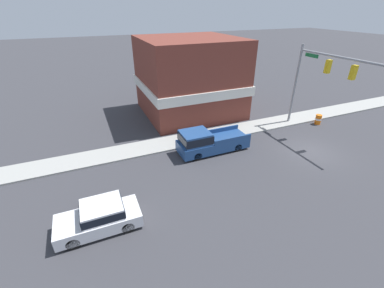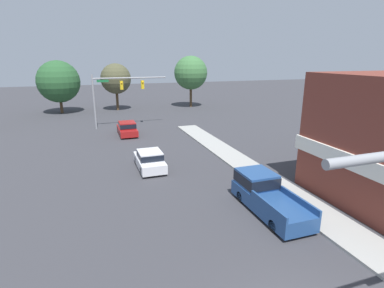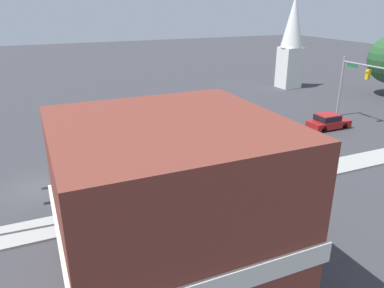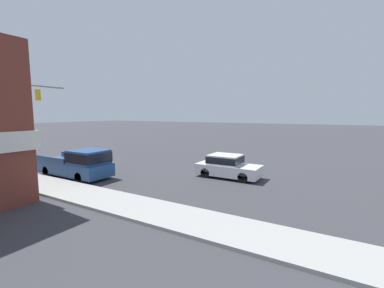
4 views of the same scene
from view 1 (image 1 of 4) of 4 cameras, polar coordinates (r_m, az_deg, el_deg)
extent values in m
plane|color=#38383D|center=(22.89, 24.91, -1.48)|extent=(200.00, 200.00, 0.00)
cube|color=#9E9E99|center=(26.46, 16.28, 4.26)|extent=(2.40, 60.00, 0.14)
cylinder|color=gray|center=(26.66, 21.92, 11.91)|extent=(0.22, 0.22, 7.44)
cylinder|color=gray|center=(23.43, 30.18, 16.32)|extent=(7.98, 0.18, 0.18)
cube|color=gold|center=(24.14, 27.97, 14.96)|extent=(0.36, 0.36, 1.05)
sphere|color=green|center=(24.24, 28.46, 15.66)|extent=(0.22, 0.22, 0.22)
cube|color=gold|center=(22.80, 32.21, 13.29)|extent=(0.36, 0.36, 1.05)
sphere|color=green|center=(22.90, 32.72, 14.04)|extent=(0.22, 0.22, 0.22)
cube|color=#196B38|center=(25.26, 25.06, 17.40)|extent=(1.40, 0.04, 0.30)
cylinder|color=black|center=(14.40, -24.95, -19.43)|extent=(0.22, 0.66, 0.66)
cylinder|color=black|center=(15.62, -25.05, -15.03)|extent=(0.22, 0.66, 0.66)
cylinder|color=black|center=(14.29, -14.06, -17.50)|extent=(0.22, 0.66, 0.66)
cylinder|color=black|center=(15.52, -15.23, -13.26)|extent=(0.22, 0.66, 0.66)
cube|color=silver|center=(14.75, -19.97, -15.70)|extent=(1.90, 4.24, 0.71)
cube|color=silver|center=(14.30, -19.39, -13.55)|extent=(1.75, 2.04, 0.64)
cube|color=black|center=(14.30, -19.39, -13.55)|extent=(1.77, 2.12, 0.45)
cylinder|color=black|center=(19.42, 1.28, -2.81)|extent=(0.22, 0.66, 0.66)
cylinder|color=black|center=(20.88, -0.79, -0.41)|extent=(0.22, 0.66, 0.66)
cylinder|color=black|center=(20.94, 10.13, -0.80)|extent=(0.22, 0.66, 0.66)
cylinder|color=black|center=(22.30, 7.64, 1.31)|extent=(0.22, 0.66, 0.66)
cube|color=navy|center=(20.68, 4.71, 0.06)|extent=(2.05, 5.70, 0.85)
cube|color=navy|center=(19.67, 0.75, 1.44)|extent=(1.95, 2.17, 0.89)
cube|color=black|center=(19.67, 0.75, 1.44)|extent=(1.97, 2.25, 0.63)
cube|color=navy|center=(20.23, 9.13, 1.01)|extent=(0.12, 3.23, 0.35)
cube|color=navy|center=(21.71, 6.50, 3.18)|extent=(0.12, 3.23, 0.35)
cylinder|color=orange|center=(28.33, 26.24, 4.91)|extent=(0.56, 0.56, 0.96)
cylinder|color=white|center=(28.32, 26.26, 5.00)|extent=(0.58, 0.58, 0.17)
cube|color=brown|center=(27.63, -0.56, 14.69)|extent=(9.29, 9.51, 7.68)
cube|color=silver|center=(27.83, -0.55, 13.11)|extent=(9.59, 9.81, 0.90)
camera|label=2|loc=(22.90, 51.29, 13.64)|focal=28.00mm
camera|label=3|loc=(41.55, -1.70, 31.01)|focal=35.00mm
camera|label=4|loc=(28.40, -37.59, 10.22)|focal=24.00mm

